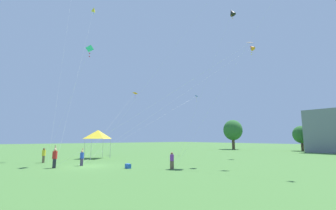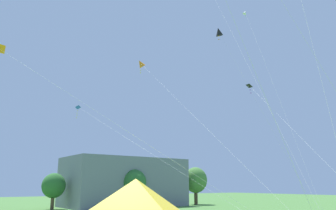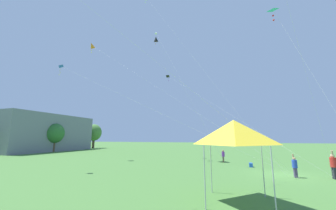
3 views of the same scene
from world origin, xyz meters
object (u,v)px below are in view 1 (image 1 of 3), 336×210
(person_red_shirt, at_px, (55,157))
(kite_orange_diamond_7, at_px, (251,48))
(festival_tent, at_px, (98,134))
(kite_black_diamond_9, at_px, (232,12))
(kite_orange_delta_5, at_px, (135,94))
(kite_cyan_delta_0, at_px, (89,49))
(person_yellow_shirt, at_px, (44,155))
(person_purple_shirt, at_px, (172,160))
(cooler_box, at_px, (128,166))
(kite_blue_delta_4, at_px, (193,98))
(kite_yellow_diamond_6, at_px, (94,10))
(person_blue_shirt, at_px, (82,157))
(kite_black_delta_2, at_px, (247,45))

(person_red_shirt, relative_size, kite_orange_diamond_7, 0.08)
(festival_tent, relative_size, kite_black_diamond_9, 0.20)
(kite_orange_delta_5, bearing_deg, kite_cyan_delta_0, -50.75)
(person_yellow_shirt, height_order, kite_black_diamond_9, kite_black_diamond_9)
(kite_cyan_delta_0, xyz_separation_m, kite_orange_delta_5, (-9.72, 11.90, -2.53))
(person_purple_shirt, xyz_separation_m, kite_orange_delta_5, (-19.42, 6.88, 10.19))
(person_red_shirt, bearing_deg, cooler_box, -139.51)
(cooler_box, relative_size, kite_black_diamond_9, 0.03)
(kite_blue_delta_4, distance_m, kite_yellow_diamond_6, 21.90)
(person_red_shirt, distance_m, kite_orange_diamond_7, 32.94)
(person_blue_shirt, height_order, kite_orange_diamond_7, kite_orange_diamond_7)
(kite_cyan_delta_0, height_order, kite_black_delta_2, kite_cyan_delta_0)
(kite_black_delta_2, distance_m, kite_blue_delta_4, 16.37)
(kite_cyan_delta_0, xyz_separation_m, kite_yellow_diamond_6, (-6.99, 2.55, 9.48))
(kite_yellow_diamond_6, bearing_deg, person_blue_shirt, -20.57)
(cooler_box, height_order, kite_orange_delta_5, kite_orange_delta_5)
(festival_tent, xyz_separation_m, kite_yellow_diamond_6, (-1.26, -1.15, 19.66))
(person_red_shirt, relative_size, kite_black_diamond_9, 0.11)
(person_yellow_shirt, height_order, person_red_shirt, person_red_shirt)
(kite_orange_delta_5, xyz_separation_m, kite_orange_diamond_7, (16.52, 12.62, 6.80))
(person_blue_shirt, height_order, person_purple_shirt, person_blue_shirt)
(kite_black_delta_2, bearing_deg, person_yellow_shirt, -134.71)
(person_red_shirt, bearing_deg, person_blue_shirt, -94.65)
(person_red_shirt, relative_size, kite_blue_delta_4, 0.10)
(person_yellow_shirt, bearing_deg, kite_orange_delta_5, -28.99)
(kite_cyan_delta_0, distance_m, kite_yellow_diamond_6, 12.06)
(kite_yellow_diamond_6, bearing_deg, kite_black_diamond_9, 35.37)
(person_red_shirt, bearing_deg, person_purple_shirt, -141.72)
(person_yellow_shirt, height_order, kite_yellow_diamond_6, kite_yellow_diamond_6)
(person_blue_shirt, relative_size, kite_yellow_diamond_6, 0.08)
(kite_orange_delta_5, bearing_deg, cooler_box, -30.91)
(kite_cyan_delta_0, height_order, kite_blue_delta_4, kite_cyan_delta_0)
(kite_cyan_delta_0, bearing_deg, kite_blue_delta_4, 95.67)
(person_red_shirt, xyz_separation_m, person_blue_shirt, (-0.26, 2.65, -0.16))
(festival_tent, distance_m, kite_orange_delta_5, 11.90)
(festival_tent, distance_m, person_blue_shirt, 9.24)
(kite_blue_delta_4, bearing_deg, person_yellow_shirt, -94.45)
(person_red_shirt, distance_m, person_purple_shirt, 11.31)
(kite_blue_delta_4, xyz_separation_m, kite_orange_delta_5, (-7.80, -7.45, 1.10))
(festival_tent, relative_size, person_yellow_shirt, 2.36)
(person_yellow_shirt, xyz_separation_m, person_purple_shirt, (13.39, 8.46, -0.08))
(person_yellow_shirt, distance_m, kite_black_delta_2, 26.69)
(person_yellow_shirt, bearing_deg, kite_cyan_delta_0, -97.47)
(kite_black_diamond_9, bearing_deg, person_yellow_shirt, -127.31)
(kite_orange_diamond_7, bearing_deg, kite_orange_delta_5, -142.62)
(person_purple_shirt, relative_size, kite_black_delta_2, 0.09)
(cooler_box, bearing_deg, person_purple_shirt, 44.76)
(kite_black_delta_2, distance_m, kite_yellow_diamond_6, 24.70)
(kite_black_delta_2, bearing_deg, kite_black_diamond_9, 154.36)
(person_red_shirt, height_order, person_purple_shirt, person_red_shirt)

